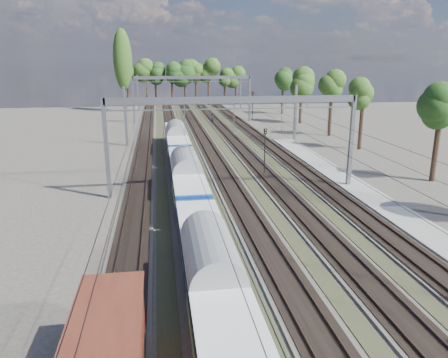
{
  "coord_description": "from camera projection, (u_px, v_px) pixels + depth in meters",
  "views": [
    {
      "loc": [
        -6.81,
        -9.21,
        12.32
      ],
      "look_at": [
        -1.71,
        24.74,
        2.8
      ],
      "focal_mm": 35.0,
      "sensor_mm": 36.0,
      "label": 1
    }
  ],
  "objects": [
    {
      "name": "poplar",
      "position": [
        123.0,
        60.0,
        101.18
      ],
      "size": [
        4.4,
        4.4,
        19.04
      ],
      "color": "black",
      "rests_on": "ground"
    },
    {
      "name": "signal_near",
      "position": [
        265.0,
        146.0,
        47.13
      ],
      "size": [
        0.34,
        0.31,
        5.07
      ],
      "rotation": [
        0.0,
        0.0,
        0.17
      ],
      "color": "black",
      "rests_on": "ground"
    },
    {
      "name": "emu_train",
      "position": [
        186.0,
        172.0,
        39.72
      ],
      "size": [
        2.72,
        57.71,
        3.98
      ],
      "color": "black",
      "rests_on": "ground"
    },
    {
      "name": "signal_far",
      "position": [
        252.0,
        102.0,
        89.17
      ],
      "size": [
        0.38,
        0.34,
        5.85
      ],
      "rotation": [
        0.0,
        0.0,
        0.09
      ],
      "color": "black",
      "rests_on": "ground"
    },
    {
      "name": "platform",
      "position": [
        408.0,
        221.0,
        33.78
      ],
      "size": [
        3.0,
        70.0,
        0.3
      ],
      "primitive_type": "cube",
      "color": "gray",
      "rests_on": "ground"
    },
    {
      "name": "tree_belt",
      "position": [
        227.0,
        77.0,
        97.42
      ],
      "size": [
        40.25,
        98.13,
        12.1
      ],
      "color": "black",
      "rests_on": "ground"
    },
    {
      "name": "worker",
      "position": [
        213.0,
        118.0,
        85.1
      ],
      "size": [
        0.65,
        0.82,
        1.97
      ],
      "primitive_type": "imported",
      "rotation": [
        0.0,
        0.0,
        1.29
      ],
      "color": "black",
      "rests_on": "ground"
    },
    {
      "name": "catenary",
      "position": [
        209.0,
        102.0,
        61.59
      ],
      "size": [
        25.65,
        130.0,
        9.0
      ],
      "color": "slate",
      "rests_on": "ground"
    },
    {
      "name": "track_bed",
      "position": [
        214.0,
        157.0,
        55.9
      ],
      "size": [
        21.0,
        130.0,
        0.34
      ],
      "color": "#47423A",
      "rests_on": "ground"
    }
  ]
}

